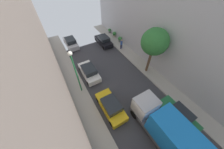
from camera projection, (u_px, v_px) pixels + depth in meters
ground at (144, 116)px, 12.51m from camera, size 32.00×32.00×0.00m
sidewalk_left at (103, 143)px, 10.74m from camera, size 2.00×44.00×0.15m
sidewalk_right at (176, 96)px, 14.17m from camera, size 2.00×44.00×0.15m
parked_car_left_3 at (111, 106)px, 12.52m from camera, size 1.78×4.20×1.57m
parked_car_left_4 at (89, 72)px, 16.05m from camera, size 1.78×4.20×1.57m
parked_car_left_5 at (71, 43)px, 21.05m from camera, size 1.78×4.20×1.57m
parked_car_right_1 at (178, 115)px, 11.85m from camera, size 1.78×4.20×1.57m
parked_car_right_2 at (104, 41)px, 21.51m from camera, size 1.78×4.20×1.57m
delivery_truck at (166, 129)px, 9.91m from camera, size 2.26×6.60×3.38m
pedestrian at (121, 44)px, 20.12m from camera, size 0.40×0.36×1.72m
street_tree_1 at (155, 42)px, 13.65m from camera, size 3.23×3.23×6.30m
potted_plant_0 at (120, 39)px, 21.87m from camera, size 0.70×0.70×1.03m
potted_plant_1 at (114, 34)px, 23.13m from camera, size 0.70×0.70×1.05m
potted_plant_2 at (109, 30)px, 24.38m from camera, size 0.57×0.57×0.87m
lamp_post at (75, 68)px, 11.87m from camera, size 0.44×0.44×5.85m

